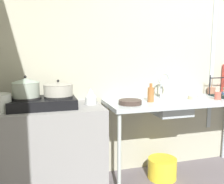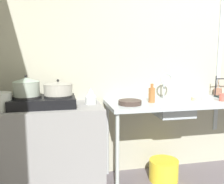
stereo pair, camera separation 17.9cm
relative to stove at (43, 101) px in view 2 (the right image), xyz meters
name	(u,v)px [view 2 (the right image)]	position (x,y,z in m)	size (l,w,h in m)	color
wall_back	(205,49)	(1.84, 0.33, 0.49)	(5.51, 0.10, 2.78)	#AAA894
wall_metal_strip	(221,37)	(2.00, 0.27, 0.63)	(0.05, 0.01, 2.22)	#A5B0B6
counter_concrete	(49,150)	(0.03, 0.00, -0.48)	(1.02, 0.56, 0.85)	gray
counter_sink	(185,106)	(1.44, 0.00, -0.11)	(1.66, 0.56, 0.85)	#A5B0B6
stove	(43,101)	(0.00, 0.00, 0.00)	(0.59, 0.38, 0.11)	black
pot_on_left_burner	(26,87)	(-0.14, 0.00, 0.14)	(0.24, 0.24, 0.19)	#95A193
pot_on_right_burner	(58,88)	(0.14, 0.00, 0.12)	(0.27, 0.27, 0.15)	#A09E93
pot_beside_stove	(0,102)	(-0.36, -0.08, 0.03)	(0.20, 0.20, 0.16)	silver
percolator	(91,96)	(0.45, 0.03, 0.03)	(0.12, 0.12, 0.16)	silver
sink_basin	(174,109)	(1.30, -0.02, -0.13)	(0.36, 0.29, 0.15)	#A5B0B6
faucet	(166,81)	(1.26, 0.11, 0.14)	(0.14, 0.08, 0.28)	#A5B0B6
frying_pan	(130,102)	(0.81, -0.08, -0.03)	(0.23, 0.23, 0.04)	#3C2F29
cup_by_rack	(222,97)	(1.80, -0.11, -0.01)	(0.07, 0.07, 0.08)	#BE5649
small_bowl_on_drainboard	(197,99)	(1.56, -0.02, -0.03)	(0.11, 0.11, 0.04)	beige
bottle_by_sink	(152,95)	(1.06, -0.02, 0.03)	(0.07, 0.07, 0.19)	#9C6032
utensil_jar	(218,92)	(1.97, 0.22, -0.01)	(0.09, 0.09, 0.20)	#9C654E
bucket_on_floor	(164,170)	(1.21, -0.02, -0.79)	(0.31, 0.31, 0.22)	yellow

